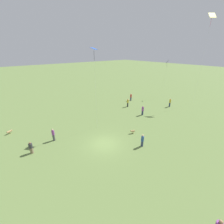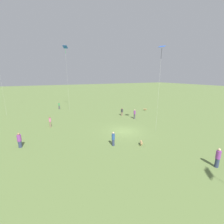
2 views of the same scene
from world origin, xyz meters
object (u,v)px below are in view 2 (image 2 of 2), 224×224
at_px(kite_0, 65,50).
at_px(kite_1, 162,51).
at_px(person_9, 19,140).
at_px(person_0, 135,114).
at_px(person_7, 113,139).
at_px(person_4, 218,158).
at_px(person_5, 59,106).
at_px(dog_0, 145,109).
at_px(dog_1, 141,142).
at_px(person_6, 50,122).
at_px(person_3, 122,112).

distance_m(kite_0, kite_1, 22.09).
distance_m(person_9, kite_1, 20.66).
bearing_deg(person_0, person_9, 68.87).
bearing_deg(person_7, person_4, -34.09).
height_order(person_5, kite_1, kite_1).
relative_size(person_4, person_9, 1.05).
height_order(person_0, dog_0, person_0).
relative_size(kite_1, dog_1, 17.92).
bearing_deg(dog_0, person_4, 44.59).
bearing_deg(person_9, dog_0, 108.72).
bearing_deg(person_4, dog_0, 37.78).
relative_size(person_5, kite_1, 0.15).
bearing_deg(person_6, person_7, 169.99).
xyz_separation_m(person_6, person_9, (-5.96, 3.64, 0.00)).
xyz_separation_m(person_0, person_6, (1.85, 14.79, -0.05)).
relative_size(person_6, dog_0, 2.11).
distance_m(person_0, person_9, 18.88).
relative_size(person_5, kite_0, 0.12).
distance_m(person_5, kite_0, 12.92).
height_order(person_0, person_4, person_4).
bearing_deg(person_0, dog_1, 116.33).
distance_m(person_9, dog_0, 25.92).
xyz_separation_m(person_6, kite_0, (11.45, -5.04, 12.65)).
bearing_deg(person_9, person_5, 160.50).
height_order(person_0, kite_1, kite_1).
distance_m(person_4, person_9, 20.31).
bearing_deg(person_7, person_3, 72.69).
xyz_separation_m(person_5, kite_1, (-21.73, -11.17, 10.27)).
bearing_deg(person_5, person_7, 72.15).
xyz_separation_m(person_0, person_4, (-16.21, 2.11, 0.01)).
relative_size(kite_0, kite_1, 1.21).
bearing_deg(person_0, person_4, 138.88).
relative_size(person_3, person_9, 0.89).
height_order(person_4, person_5, person_4).
distance_m(kite_0, dog_1, 26.84).
relative_size(person_3, person_4, 0.84).
distance_m(person_9, kite_0, 23.21).
distance_m(person_3, dog_0, 7.19).
bearing_deg(person_3, kite_1, -29.08).
bearing_deg(kite_1, person_9, -81.61).
bearing_deg(person_7, dog_1, -8.71).
bearing_deg(person_5, kite_0, 115.33).
bearing_deg(kite_0, person_4, 179.31).
height_order(person_9, dog_0, person_9).
distance_m(person_4, person_7, 10.20).
bearing_deg(person_4, person_0, 51.88).
bearing_deg(kite_1, person_4, 8.31).
bearing_deg(person_3, kite_0, -170.46).
bearing_deg(person_0, kite_0, 2.51).
distance_m(person_0, kite_1, 12.27).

